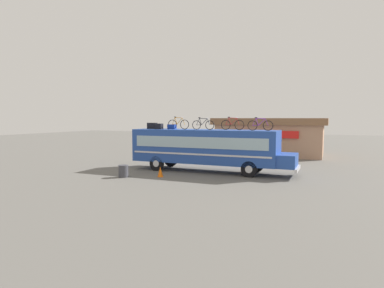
# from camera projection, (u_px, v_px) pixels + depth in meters

# --- Properties ---
(ground_plane) EXTENTS (120.00, 120.00, 0.00)m
(ground_plane) POSITION_uv_depth(u_px,v_px,m) (204.00, 171.00, 24.02)
(ground_plane) COLOR #605E59
(bus) EXTENTS (11.99, 2.66, 3.05)m
(bus) POSITION_uv_depth(u_px,v_px,m) (207.00, 147.00, 23.79)
(bus) COLOR #23479E
(bus) RESTS_ON ground
(luggage_bag_1) EXTENTS (0.75, 0.37, 0.47)m
(luggage_bag_1) POSITION_uv_depth(u_px,v_px,m) (152.00, 126.00, 25.47)
(luggage_bag_1) COLOR black
(luggage_bag_1) RESTS_ON bus
(luggage_bag_2) EXTENTS (0.50, 0.43, 0.42)m
(luggage_bag_2) POSITION_uv_depth(u_px,v_px,m) (159.00, 126.00, 24.85)
(luggage_bag_2) COLOR black
(luggage_bag_2) RESTS_ON bus
(luggage_bag_3) EXTENTS (0.59, 0.46, 0.35)m
(luggage_bag_3) POSITION_uv_depth(u_px,v_px,m) (172.00, 127.00, 25.12)
(luggage_bag_3) COLOR #193899
(luggage_bag_3) RESTS_ON bus
(rooftop_bicycle_1) EXTENTS (1.74, 0.44, 0.96)m
(rooftop_bicycle_1) POSITION_uv_depth(u_px,v_px,m) (178.00, 124.00, 24.71)
(rooftop_bicycle_1) COLOR black
(rooftop_bicycle_1) RESTS_ON bus
(rooftop_bicycle_2) EXTENTS (1.70, 0.44, 0.89)m
(rooftop_bicycle_2) POSITION_uv_depth(u_px,v_px,m) (203.00, 125.00, 23.67)
(rooftop_bicycle_2) COLOR black
(rooftop_bicycle_2) RESTS_ON bus
(rooftop_bicycle_3) EXTENTS (1.70, 0.44, 0.93)m
(rooftop_bicycle_3) POSITION_uv_depth(u_px,v_px,m) (232.00, 124.00, 23.24)
(rooftop_bicycle_3) COLOR black
(rooftop_bicycle_3) RESTS_ON bus
(rooftop_bicycle_4) EXTENTS (1.72, 0.44, 0.90)m
(rooftop_bicycle_4) POSITION_uv_depth(u_px,v_px,m) (260.00, 125.00, 21.95)
(rooftop_bicycle_4) COLOR black
(rooftop_bicycle_4) RESTS_ON bus
(roadside_building) EXTENTS (11.33, 6.78, 3.88)m
(roadside_building) POSITION_uv_depth(u_px,v_px,m) (271.00, 136.00, 34.89)
(roadside_building) COLOR tan
(roadside_building) RESTS_ON ground
(trash_bin) EXTENTS (0.63, 0.63, 0.80)m
(trash_bin) POSITION_uv_depth(u_px,v_px,m) (123.00, 171.00, 21.56)
(trash_bin) COLOR #3F3F47
(trash_bin) RESTS_ON ground
(traffic_cone) EXTENTS (0.39, 0.39, 0.68)m
(traffic_cone) POSITION_uv_depth(u_px,v_px,m) (160.00, 172.00, 21.65)
(traffic_cone) COLOR orange
(traffic_cone) RESTS_ON ground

